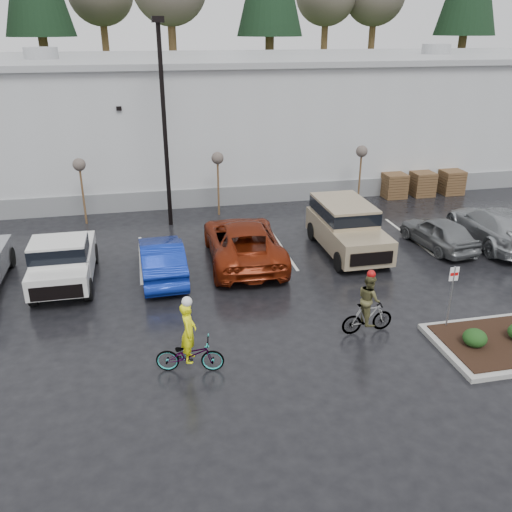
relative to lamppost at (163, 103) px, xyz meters
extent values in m
plane|color=black|center=(4.00, -12.00, -5.69)|extent=(120.00, 120.00, 0.00)
cube|color=#B8BBBD|center=(4.00, 10.00, -2.19)|extent=(60.00, 15.00, 7.00)
cube|color=slate|center=(4.00, 2.45, -5.19)|extent=(60.00, 0.12, 1.00)
cube|color=#999B9E|center=(4.00, 10.00, 1.36)|extent=(60.50, 15.50, 0.30)
cube|color=#233C19|center=(4.00, 33.00, -2.69)|extent=(80.00, 25.00, 6.00)
cylinder|color=black|center=(0.00, 0.00, -1.19)|extent=(0.20, 0.20, 9.00)
cube|color=black|center=(0.00, 0.00, 3.41)|extent=(0.50, 1.00, 0.25)
cylinder|color=brown|center=(-4.00, 1.00, -4.29)|extent=(0.10, 0.10, 2.80)
sphere|color=#453E37|center=(-4.00, 1.00, -2.79)|extent=(0.60, 0.60, 0.60)
cylinder|color=brown|center=(2.50, 1.00, -4.29)|extent=(0.10, 0.10, 2.80)
sphere|color=#453E37|center=(2.50, 1.00, -2.79)|extent=(0.60, 0.60, 0.60)
cylinder|color=brown|center=(10.00, 1.00, -4.29)|extent=(0.10, 0.10, 2.80)
sphere|color=#453E37|center=(10.00, 1.00, -2.79)|extent=(0.60, 0.60, 0.60)
cube|color=brown|center=(12.50, 2.00, -5.01)|extent=(1.20, 1.20, 1.35)
cube|color=brown|center=(14.20, 2.00, -5.01)|extent=(1.20, 1.20, 1.35)
cube|color=brown|center=(16.00, 2.00, -5.01)|extent=(1.20, 1.20, 1.35)
ellipsoid|color=#193613|center=(8.00, -13.00, -5.27)|extent=(0.70, 0.70, 0.52)
cylinder|color=gray|center=(7.80, -11.80, -4.59)|extent=(0.05, 0.05, 2.20)
cube|color=white|center=(7.80, -11.80, -3.74)|extent=(0.30, 0.02, 0.45)
cube|color=red|center=(7.80, -11.81, -3.74)|extent=(0.26, 0.02, 0.10)
imported|color=navy|center=(-0.69, -5.93, -4.94)|extent=(1.71, 4.56, 1.49)
imported|color=maroon|center=(2.60, -5.07, -4.84)|extent=(3.05, 6.20, 1.69)
imported|color=slate|center=(11.08, -5.40, -5.00)|extent=(2.07, 4.17, 1.37)
imported|color=#979B9E|center=(13.68, -5.42, -4.88)|extent=(2.73, 5.75, 1.62)
imported|color=#3F3F44|center=(-0.27, -12.28, -5.19)|extent=(1.98, 1.02, 0.99)
imported|color=#F6FA0D|center=(-0.27, -12.28, -4.47)|extent=(0.53, 0.70, 1.73)
sphere|color=silver|center=(-0.27, -12.28, -3.54)|extent=(0.29, 0.29, 0.29)
imported|color=#3F3F44|center=(5.31, -11.37, -5.18)|extent=(1.66, 0.59, 1.02)
imported|color=#4E4C29|center=(5.31, -11.37, -4.53)|extent=(0.48, 0.81, 1.61)
sphere|color=#990C0C|center=(5.31, -11.37, -3.70)|extent=(0.27, 0.27, 0.27)
camera|label=1|loc=(-1.13, -25.01, 3.13)|focal=38.00mm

